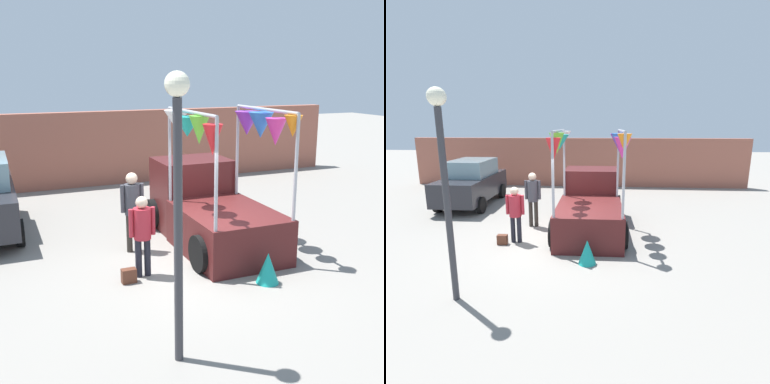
{
  "view_description": "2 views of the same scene",
  "coord_description": "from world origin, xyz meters",
  "views": [
    {
      "loc": [
        -3.73,
        -8.6,
        3.91
      ],
      "look_at": [
        0.01,
        0.25,
        1.52
      ],
      "focal_mm": 45.0,
      "sensor_mm": 36.0,
      "label": 1
    },
    {
      "loc": [
        1.16,
        -8.06,
        3.32
      ],
      "look_at": [
        0.55,
        0.56,
        1.36
      ],
      "focal_mm": 28.0,
      "sensor_mm": 36.0,
      "label": 2
    }
  ],
  "objects": [
    {
      "name": "handbag",
      "position": [
        -1.53,
        -0.29,
        0.14
      ],
      "size": [
        0.28,
        0.16,
        0.28
      ],
      "primitive_type": "cube",
      "color": "#592D1E",
      "rests_on": "ground"
    },
    {
      "name": "person_customer",
      "position": [
        -1.18,
        -0.09,
        0.98
      ],
      "size": [
        0.53,
        0.34,
        1.62
      ],
      "color": "black",
      "rests_on": "ground"
    },
    {
      "name": "brick_boundary_wall",
      "position": [
        0.0,
        8.14,
        1.3
      ],
      "size": [
        18.0,
        0.36,
        2.6
      ],
      "primitive_type": "cube",
      "color": "#9E5947",
      "rests_on": "ground"
    },
    {
      "name": "folded_kite_bundle_teal",
      "position": [
        0.91,
        -1.32,
        0.3
      ],
      "size": [
        0.62,
        0.62,
        0.6
      ],
      "primitive_type": "cone",
      "rotation": [
        0.0,
        0.0,
        2.28
      ],
      "color": "teal",
      "rests_on": "ground"
    },
    {
      "name": "ground_plane",
      "position": [
        0.0,
        0.0,
        0.0
      ],
      "size": [
        60.0,
        60.0,
        0.0
      ],
      "primitive_type": "plane",
      "color": "gray"
    },
    {
      "name": "street_lamp",
      "position": [
        -1.57,
        -3.02,
        2.57
      ],
      "size": [
        0.32,
        0.32,
        3.93
      ],
      "color": "#333338",
      "rests_on": "ground"
    },
    {
      "name": "vendor_truck",
      "position": [
        0.91,
        1.38,
        0.92
      ],
      "size": [
        2.45,
        4.03,
        3.17
      ],
      "color": "#4C1919",
      "rests_on": "ground"
    },
    {
      "name": "person_vendor",
      "position": [
        -0.97,
        1.29,
        1.1
      ],
      "size": [
        0.53,
        0.34,
        1.8
      ],
      "color": "#2D2823",
      "rests_on": "ground"
    }
  ]
}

